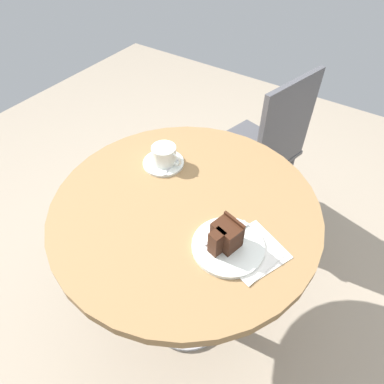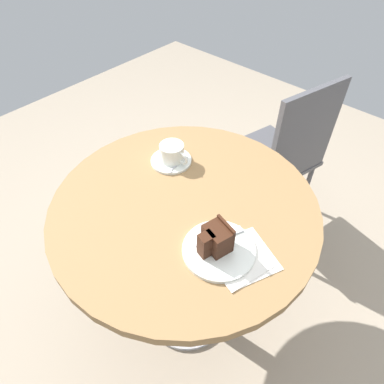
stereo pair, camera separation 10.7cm
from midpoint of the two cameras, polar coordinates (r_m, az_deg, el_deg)
name	(u,v)px [view 2 (the right image)]	position (r m, az deg, el deg)	size (l,w,h in m)	color
ground_plane	(187,308)	(1.70, 1.03, -18.95)	(4.40, 4.40, 0.01)	gray
cafe_table	(185,226)	(1.17, 1.42, -5.87)	(0.86, 0.86, 0.72)	olive
saucer	(171,161)	(1.23, -1.02, 5.15)	(0.15, 0.15, 0.01)	silver
coffee_cup	(172,152)	(1.21, -0.77, 6.52)	(0.12, 0.09, 0.06)	silver
teaspoon	(175,167)	(1.20, -0.33, 4.08)	(0.02, 0.10, 0.00)	#B7B7BC
cake_plate	(219,250)	(0.98, 7.66, -9.71)	(0.21, 0.21, 0.01)	silver
cake_slice	(216,239)	(0.94, 7.29, -7.96)	(0.09, 0.10, 0.09)	#422619
fork	(225,235)	(1.00, 8.56, -7.24)	(0.07, 0.14, 0.00)	#B7B7BC
napkin	(240,258)	(0.98, 11.22, -10.94)	(0.21, 0.21, 0.00)	silver
cafe_chair	(284,152)	(1.68, 16.81, 6.37)	(0.46, 0.46, 0.88)	#4C4C51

